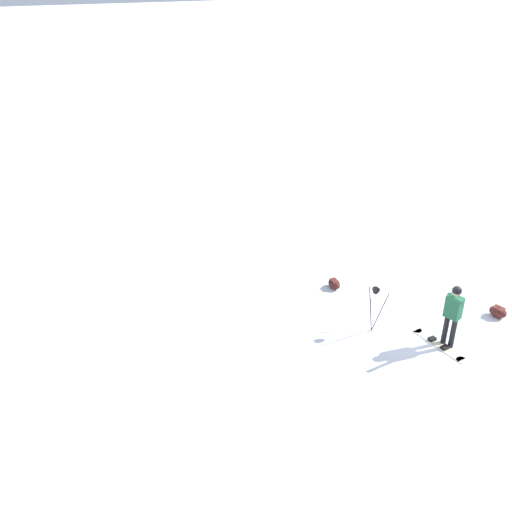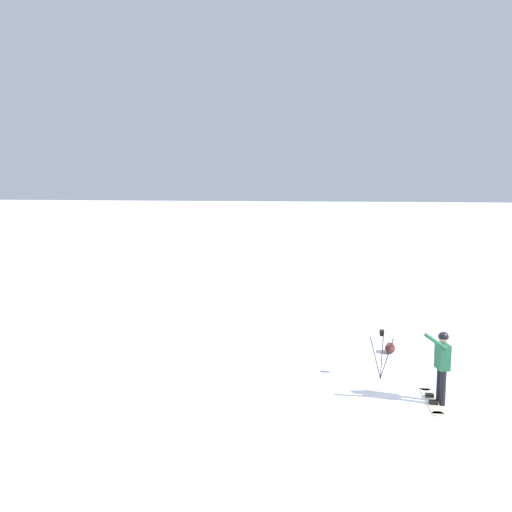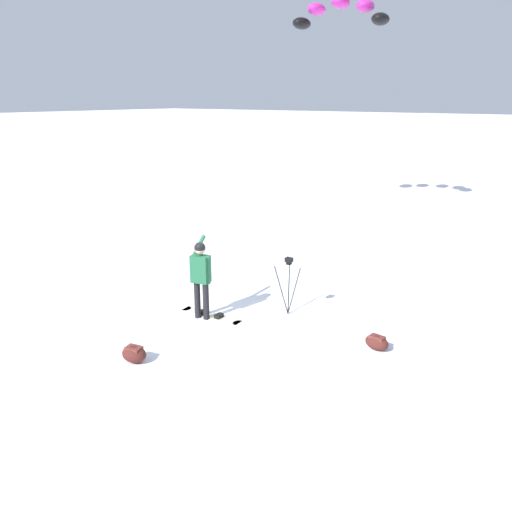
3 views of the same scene
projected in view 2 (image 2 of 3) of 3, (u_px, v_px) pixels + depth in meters
name	position (u px, v px, depth m)	size (l,w,h in m)	color
ground_plane	(429.00, 394.00, 13.60)	(300.00, 300.00, 0.00)	white
snowboarder	(442.00, 359.00, 12.88)	(0.67, 0.58, 1.83)	black
snowboard	(431.00, 400.00, 13.15)	(0.38, 1.84, 0.10)	beige
camera_tripod	(382.00, 344.00, 14.54)	(0.64, 0.57, 1.37)	#262628
gear_bag_small	(390.00, 348.00, 16.90)	(0.36, 0.52, 0.29)	#4C1E19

